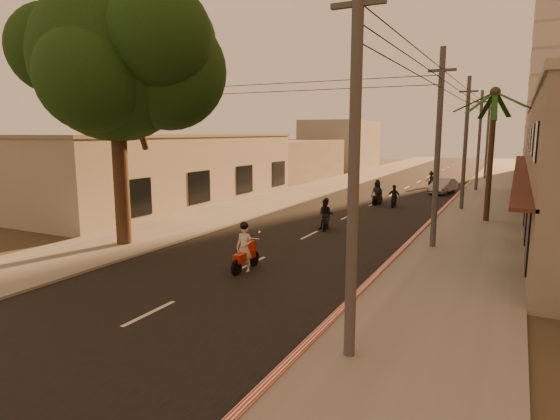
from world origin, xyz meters
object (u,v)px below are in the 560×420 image
(scooter_mid_b, at_px, (394,197))
(parked_car, at_px, (443,186))
(broadleaf_tree, at_px, (123,61))
(palm_tree, at_px, (495,100))
(scooter_far_a, at_px, (377,193))
(scooter_far_b, at_px, (431,179))
(scooter_red, at_px, (245,250))
(scooter_mid_a, at_px, (326,215))

(scooter_mid_b, xyz_separation_m, parked_car, (2.06, 9.33, -0.06))
(broadleaf_tree, bearing_deg, palm_tree, 43.48)
(scooter_mid_b, xyz_separation_m, scooter_far_a, (-1.37, 0.54, 0.12))
(scooter_far_b, bearing_deg, scooter_mid_b, -83.48)
(broadleaf_tree, distance_m, scooter_far_a, 20.56)
(scooter_red, relative_size, scooter_mid_b, 1.21)
(palm_tree, distance_m, scooter_red, 17.99)
(scooter_mid_a, distance_m, scooter_mid_b, 9.75)
(scooter_mid_a, relative_size, scooter_mid_b, 1.09)
(scooter_red, xyz_separation_m, scooter_far_a, (0.03, 18.93, -0.01))
(broadleaf_tree, bearing_deg, scooter_mid_a, 48.13)
(broadleaf_tree, distance_m, scooter_red, 10.34)
(scooter_mid_a, distance_m, scooter_far_b, 23.98)
(palm_tree, distance_m, scooter_far_b, 19.75)
(scooter_red, relative_size, parked_car, 0.47)
(scooter_mid_a, bearing_deg, scooter_far_a, 75.14)
(scooter_red, height_order, scooter_far_a, scooter_red)
(scooter_red, bearing_deg, scooter_mid_a, 89.25)
(scooter_far_a, bearing_deg, broadleaf_tree, -105.48)
(scooter_mid_b, relative_size, scooter_far_a, 0.86)
(broadleaf_tree, height_order, parked_car, broadleaf_tree)
(broadleaf_tree, xyz_separation_m, parked_car, (10.35, 26.59, -7.80))
(broadleaf_tree, distance_m, scooter_mid_a, 12.78)
(scooter_far_a, bearing_deg, scooter_mid_a, -84.75)
(parked_car, bearing_deg, scooter_far_a, -101.51)
(scooter_far_a, height_order, scooter_far_b, scooter_far_a)
(scooter_far_a, relative_size, parked_car, 0.45)
(scooter_mid_b, distance_m, parked_car, 9.55)
(scooter_mid_b, height_order, scooter_far_a, scooter_far_a)
(scooter_red, distance_m, scooter_mid_b, 18.44)
(scooter_red, xyz_separation_m, scooter_far_b, (1.68, 32.66, -0.12))
(scooter_far_b, distance_m, parked_car, 5.26)
(scooter_red, bearing_deg, scooter_far_b, 85.86)
(scooter_far_a, distance_m, parked_car, 9.44)
(palm_tree, relative_size, scooter_mid_a, 4.57)
(scooter_mid_a, bearing_deg, parked_car, 65.13)
(scooter_mid_b, bearing_deg, scooter_far_b, 84.63)
(palm_tree, bearing_deg, broadleaf_tree, -136.52)
(scooter_mid_b, height_order, parked_car, scooter_mid_b)
(broadleaf_tree, relative_size, scooter_far_b, 7.39)
(palm_tree, bearing_deg, scooter_mid_b, 151.71)
(scooter_red, distance_m, parked_car, 27.93)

